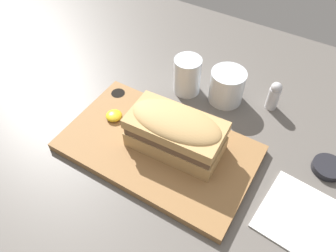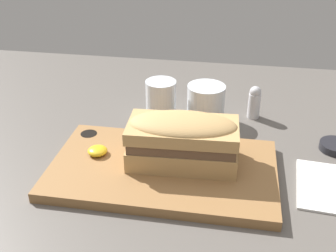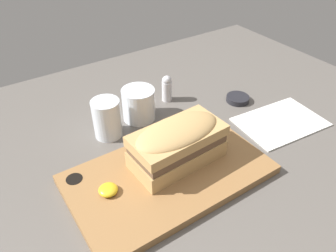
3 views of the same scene
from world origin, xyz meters
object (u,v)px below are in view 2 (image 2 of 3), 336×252
serving_board (163,169)px  water_glass (162,104)px  wine_glass (206,105)px  salt_shaker (254,102)px  condiment_dish (336,146)px  sandwich (183,138)px

serving_board → water_glass: water_glass is taller
wine_glass → salt_shaker: size_ratio=1.11×
serving_board → salt_shaker: size_ratio=5.37×
serving_board → condiment_dish: (31.72, 13.44, -0.19)cm
serving_board → water_glass: bearing=100.6°
water_glass → salt_shaker: water_glass is taller
wine_glass → salt_shaker: 10.83cm
wine_glass → sandwich: bearing=-96.6°
wine_glass → condiment_dish: size_ratio=1.32×
sandwich → water_glass: (-6.94, 17.90, -2.69)cm
wine_glass → water_glass: bearing=-167.6°
serving_board → salt_shaker: salt_shaker is taller
sandwich → water_glass: size_ratio=2.08×
water_glass → salt_shaker: (19.64, 5.10, -0.27)cm
wine_glass → condiment_dish: bearing=-17.2°
serving_board → salt_shaker: 29.46cm
water_glass → wine_glass: water_glass is taller
salt_shaker → condiment_dish: salt_shaker is taller
water_glass → condiment_dish: water_glass is taller
sandwich → wine_glass: (2.31, 19.94, -3.10)cm
salt_shaker → condiment_dish: size_ratio=1.19×
serving_board → wine_glass: (5.59, 21.53, 2.71)cm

